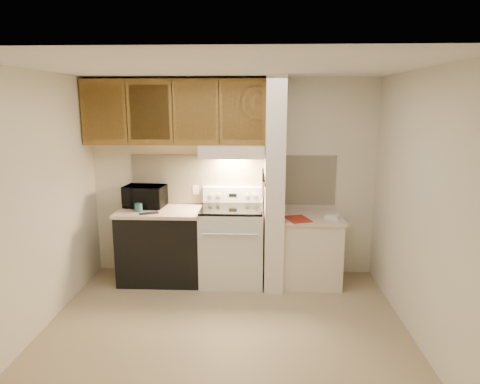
{
  "coord_description": "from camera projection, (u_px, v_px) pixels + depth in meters",
  "views": [
    {
      "loc": [
        0.31,
        -3.88,
        2.2
      ],
      "look_at": [
        0.12,
        0.75,
        1.23
      ],
      "focal_mm": 32.0,
      "sensor_mm": 36.0,
      "label": 1
    }
  ],
  "objects": [
    {
      "name": "cab_door_d",
      "position": [
        242.0,
        113.0,
        4.96
      ],
      "size": [
        0.46,
        0.01,
        0.63
      ],
      "primitive_type": "cube",
      "color": "brown",
      "rests_on": "upper_cabinets"
    },
    {
      "name": "floor",
      "position": [
        225.0,
        328.0,
        4.25
      ],
      "size": [
        3.6,
        3.6,
        0.0
      ],
      "primitive_type": "plane",
      "color": "tan",
      "rests_on": "ground"
    },
    {
      "name": "spoon_rest",
      "position": [
        149.0,
        213.0,
        5.05
      ],
      "size": [
        0.23,
        0.15,
        0.02
      ],
      "primitive_type": "cube",
      "rotation": [
        0.0,
        0.0,
        0.42
      ],
      "color": "black",
      "rests_on": "left_countertop"
    },
    {
      "name": "knife_blade_d",
      "position": [
        263.0,
        185.0,
        5.14
      ],
      "size": [
        0.01,
        0.04,
        0.16
      ],
      "primitive_type": "cube",
      "color": "silver",
      "rests_on": "knife_strip"
    },
    {
      "name": "upper_cabinets",
      "position": [
        175.0,
        112.0,
        5.15
      ],
      "size": [
        2.18,
        0.33,
        0.77
      ],
      "primitive_type": "cube",
      "color": "brown",
      "rests_on": "wall_back"
    },
    {
      "name": "knife_handle_a",
      "position": [
        263.0,
        176.0,
        4.88
      ],
      "size": [
        0.02,
        0.02,
        0.1
      ],
      "primitive_type": "cylinder",
      "color": "black",
      "rests_on": "knife_strip"
    },
    {
      "name": "partition_pillar",
      "position": [
        274.0,
        184.0,
        5.1
      ],
      "size": [
        0.22,
        0.7,
        2.5
      ],
      "primitive_type": "cube",
      "color": "white",
      "rests_on": "floor"
    },
    {
      "name": "knife_handle_b",
      "position": [
        263.0,
        175.0,
        4.95
      ],
      "size": [
        0.02,
        0.02,
        0.1
      ],
      "primitive_type": "cylinder",
      "color": "black",
      "rests_on": "knife_strip"
    },
    {
      "name": "right_cab_base",
      "position": [
        310.0,
        251.0,
        5.26
      ],
      "size": [
        0.7,
        0.6,
        0.81
      ],
      "primitive_type": "cube",
      "color": "silver",
      "rests_on": "floor"
    },
    {
      "name": "oven_window",
      "position": [
        230.0,
        251.0,
        4.97
      ],
      "size": [
        0.5,
        0.01,
        0.3
      ],
      "primitive_type": "cube",
      "color": "black",
      "rests_on": "range_body"
    },
    {
      "name": "knife_blade_c",
      "position": [
        263.0,
        189.0,
        5.06
      ],
      "size": [
        0.01,
        0.04,
        0.2
      ],
      "primitive_type": "cube",
      "color": "silver",
      "rests_on": "knife_strip"
    },
    {
      "name": "wall_left",
      "position": [
        36.0,
        204.0,
        4.07
      ],
      "size": [
        0.02,
        3.0,
        2.5
      ],
      "primitive_type": "cube",
      "color": "beige",
      "rests_on": "floor"
    },
    {
      "name": "teal_jar",
      "position": [
        139.0,
        207.0,
        5.14
      ],
      "size": [
        0.12,
        0.12,
        0.1
      ],
      "primitive_type": "cylinder",
      "rotation": [
        0.0,
        0.0,
        0.35
      ],
      "color": "#2A5C5D",
      "rests_on": "left_countertop"
    },
    {
      "name": "cab_door_a",
      "position": [
        104.0,
        112.0,
        5.03
      ],
      "size": [
        0.46,
        0.01,
        0.63
      ],
      "primitive_type": "cube",
      "color": "brown",
      "rests_on": "upper_cabinets"
    },
    {
      "name": "knife_handle_c",
      "position": [
        263.0,
        174.0,
        5.04
      ],
      "size": [
        0.02,
        0.02,
        0.1
      ],
      "primitive_type": "cylinder",
      "color": "black",
      "rests_on": "knife_strip"
    },
    {
      "name": "outlet",
      "position": [
        196.0,
        190.0,
        5.49
      ],
      "size": [
        0.08,
        0.01,
        0.12
      ],
      "primitive_type": "cube",
      "color": "silver",
      "rests_on": "backsplash"
    },
    {
      "name": "range_knob_right_inner",
      "position": [
        247.0,
        195.0,
        5.4
      ],
      "size": [
        0.05,
        0.02,
        0.05
      ],
      "primitive_type": "cylinder",
      "rotation": [
        1.57,
        0.0,
        0.0
      ],
      "color": "silver",
      "rests_on": "range_backguard"
    },
    {
      "name": "cab_door_c",
      "position": [
        196.0,
        112.0,
        4.98
      ],
      "size": [
        0.46,
        0.01,
        0.63
      ],
      "primitive_type": "cube",
      "color": "brown",
      "rests_on": "upper_cabinets"
    },
    {
      "name": "range_knob_right_outer",
      "position": [
        255.0,
        195.0,
        5.39
      ],
      "size": [
        0.05,
        0.02,
        0.05
      ],
      "primitive_type": "cylinder",
      "rotation": [
        1.57,
        0.0,
        0.0
      ],
      "color": "silver",
      "rests_on": "range_backguard"
    },
    {
      "name": "pillar_trim",
      "position": [
        265.0,
        179.0,
        5.1
      ],
      "size": [
        0.01,
        0.7,
        0.04
      ],
      "primitive_type": "cube",
      "color": "brown",
      "rests_on": "partition_pillar"
    },
    {
      "name": "microwave",
      "position": [
        145.0,
        196.0,
        5.36
      ],
      "size": [
        0.53,
        0.38,
        0.27
      ],
      "primitive_type": "imported",
      "rotation": [
        0.0,
        0.0,
        -0.11
      ],
      "color": "black",
      "rests_on": "left_countertop"
    },
    {
      "name": "cab_gap_a",
      "position": [
        126.0,
        112.0,
        5.02
      ],
      "size": [
        0.01,
        0.01,
        0.73
      ],
      "primitive_type": "cube",
      "color": "black",
      "rests_on": "upper_cabinets"
    },
    {
      "name": "left_countertop",
      "position": [
        160.0,
        211.0,
        5.25
      ],
      "size": [
        1.04,
        0.67,
        0.04
      ],
      "primitive_type": "cube",
      "color": "beige",
      "rests_on": "dishwasher_front"
    },
    {
      "name": "range_display",
      "position": [
        233.0,
        195.0,
        5.41
      ],
      "size": [
        0.1,
        0.01,
        0.04
      ],
      "primitive_type": "cube",
      "color": "black",
      "rests_on": "range_backguard"
    },
    {
      "name": "range_knob_left_inner",
      "position": [
        219.0,
        195.0,
        5.41
      ],
      "size": [
        0.05,
        0.02,
        0.05
      ],
      "primitive_type": "cylinder",
      "rotation": [
        1.57,
        0.0,
        0.0
      ],
      "color": "silver",
      "rests_on": "range_backguard"
    },
    {
      "name": "wall_back",
      "position": [
        233.0,
        178.0,
        5.47
      ],
      "size": [
        3.6,
        2.5,
        0.02
      ],
      "primitive_type": "cube",
      "rotation": [
        1.57,
        0.0,
        0.0
      ],
      "color": "beige",
      "rests_on": "floor"
    },
    {
      "name": "backsplash",
      "position": [
        233.0,
        180.0,
        5.46
      ],
      "size": [
        2.6,
        0.02,
        0.63
      ],
      "primitive_type": "cube",
      "color": "#FAEFC9",
      "rests_on": "wall_back"
    },
    {
      "name": "range_backguard",
      "position": [
        233.0,
        194.0,
        5.45
      ],
      "size": [
        0.76,
        0.08,
        0.2
      ],
      "primitive_type": "cube",
      "color": "silver",
      "rests_on": "range_body"
    },
    {
      "name": "cooktop",
      "position": [
        232.0,
        209.0,
        5.19
      ],
      "size": [
        0.74,
        0.64,
        0.03
      ],
      "primitive_type": "cube",
      "color": "black",
      "rests_on": "range_body"
    },
    {
      "name": "range_knob_left_outer",
      "position": [
        211.0,
        195.0,
        5.42
      ],
      "size": [
        0.05,
        0.02,
        0.05
      ],
      "primitive_type": "cylinder",
      "rotation": [
        1.57,
        0.0,
        0.0
      ],
      "color": "silver",
      "rests_on": "range_backguard"
    },
    {
      "name": "cab_door_b",
      "position": [
        149.0,
        112.0,
        5.01
      ],
      "size": [
        0.46,
        0.01,
        0.63
      ],
      "primitive_type": "cube",
      "color": "brown",
      "rests_on": "upper_cabinets"
    },
    {
      "name": "right_countertop",
      "position": [
        312.0,
        218.0,
        5.17
      ],
      "size": [
        0.74,
        0.64,
        0.04
      ],
      "primitive_type": "cube",
      "color": "beige",
      "rests_on": "right_cab_base"
    },
    {
      "name": "knife_strip",
      "position": [
        264.0,
        178.0,
        5.04
      ],
      "size": [
        0.02,
        0.42,
        0.04
      ],
      "primitive_type": "cube",
      "color": "black",
      "rests_on": "partition_pillar"
    },
    {
      "name": "oven_mitt",
      "position": [
        263.0,
        186.0,
        5.29
      ],
      "size": [
        0.03,
        0.11,
        0.25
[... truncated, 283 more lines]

